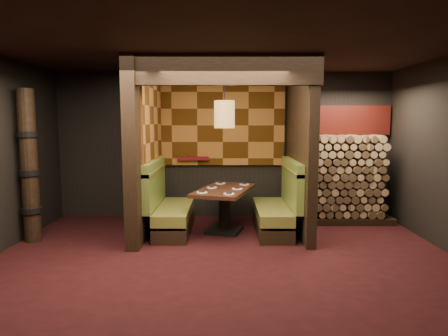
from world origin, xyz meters
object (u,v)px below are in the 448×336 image
Objects in this scene: booth_bench_left at (168,209)px; dining_table at (224,202)px; pendant_lamp at (224,114)px; booth_bench_right at (278,209)px; totem_column at (29,167)px; firewood_stack at (345,179)px.

dining_table is at bearing -1.53° from booth_bench_left.
pendant_lamp is at bearing -90.00° from dining_table.
pendant_lamp is at bearing -4.48° from booth_bench_left.
pendant_lamp reaches higher than dining_table.
booth_bench_right is (1.89, 0.00, 0.00)m from booth_bench_left.
totem_column is (-2.09, -0.55, 0.79)m from booth_bench_left.
dining_table is at bearing -178.40° from booth_bench_right.
firewood_stack is at bearing 13.19° from totem_column.
totem_column is 5.49m from firewood_stack.
booth_bench_right is 1.00× the size of dining_table.
pendant_lamp is (0.97, -0.08, 1.61)m from booth_bench_left.
totem_column reaches higher than booth_bench_right.
firewood_stack is (3.25, 0.70, 0.42)m from booth_bench_left.
pendant_lamp is 0.61× the size of firewood_stack.
pendant_lamp is 3.20m from totem_column.
booth_bench_left is 1.89m from booth_bench_right.
dining_table is 1.51× the size of pendant_lamp.
firewood_stack reaches higher than booth_bench_right.
booth_bench_left reaches higher than dining_table.
booth_bench_left and booth_bench_right have the same top height.
dining_table is 3.17m from totem_column.
booth_bench_left is at bearing 180.00° from booth_bench_right.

